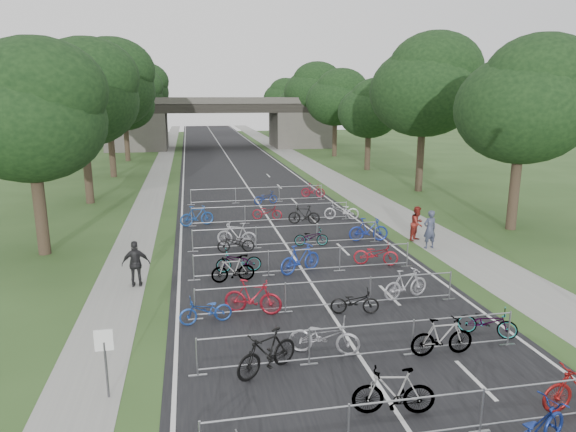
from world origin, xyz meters
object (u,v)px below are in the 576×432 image
overpass_bridge (221,123)px  bike_2 (535,429)px  park_sign (105,351)px  bike_1 (394,392)px  pedestrian_a (430,229)px  pedestrian_b (417,224)px  pedestrian_c (136,264)px

overpass_bridge → bike_2: (2.28, -65.79, -3.00)m
overpass_bridge → park_sign: (-6.80, -62.00, -2.27)m
bike_1 → pedestrian_a: (6.91, 12.39, 0.36)m
overpass_bridge → pedestrian_a: bearing=-82.5°
bike_2 → park_sign: bearing=45.8°
pedestrian_a → pedestrian_b: 1.41m
park_sign → pedestrian_b: bearing=41.0°
pedestrian_a → bike_2: bearing=64.1°
overpass_bridge → park_sign: overpass_bridge is taller
bike_2 → overpass_bridge: bearing=-19.5°
overpass_bridge → bike_2: bearing=-88.0°
bike_2 → pedestrian_b: (4.52, 15.61, 0.36)m
pedestrian_a → pedestrian_b: (0.00, 1.41, -0.06)m
park_sign → pedestrian_a: pedestrian_a is taller
overpass_bridge → pedestrian_b: 50.71m
pedestrian_a → pedestrian_c: (-13.60, -2.63, -0.04)m
park_sign → pedestrian_b: size_ratio=1.02×
bike_2 → pedestrian_c: (-9.08, 11.57, 0.38)m
bike_1 → pedestrian_a: size_ratio=1.03×
pedestrian_c → park_sign: bearing=89.5°
pedestrian_a → pedestrian_c: pedestrian_a is taller
park_sign → bike_2: bearing=-22.6°
pedestrian_c → pedestrian_a: bearing=-169.6°
pedestrian_a → pedestrian_b: size_ratio=1.06×
pedestrian_b → bike_1: bearing=-154.1°
bike_2 → pedestrian_a: size_ratio=1.07×
park_sign → pedestrian_b: 18.02m
pedestrian_b → pedestrian_c: bearing=159.1°
park_sign → pedestrian_c: pedestrian_c is taller
park_sign → bike_1: bearing=-16.5°
bike_2 → pedestrian_c: pedestrian_c is taller
park_sign → pedestrian_c: size_ratio=0.99×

